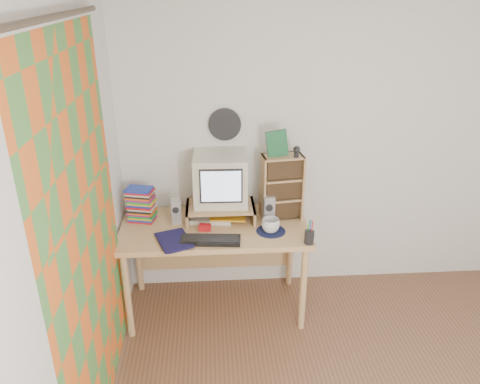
{
  "coord_description": "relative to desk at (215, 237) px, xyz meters",
  "views": [
    {
      "loc": [
        -1.05,
        -1.72,
        2.41
      ],
      "look_at": [
        -0.84,
        1.33,
        1.04
      ],
      "focal_mm": 35.0,
      "sensor_mm": 36.0,
      "label": 1
    }
  ],
  "objects": [
    {
      "name": "curtain",
      "position": [
        -0.68,
        -0.96,
        0.53
      ],
      "size": [
        0.0,
        2.2,
        2.2
      ],
      "primitive_type": "plane",
      "rotation": [
        1.57,
        0.0,
        1.57
      ],
      "color": "orange",
      "rests_on": "left_wall"
    },
    {
      "name": "dvd_stack",
      "position": [
        -0.55,
        0.06,
        0.27
      ],
      "size": [
        0.21,
        0.17,
        0.27
      ],
      "primitive_type": null,
      "rotation": [
        0.0,
        0.0,
        -0.23
      ],
      "color": "brown",
      "rests_on": "desk"
    },
    {
      "name": "speaker_left",
      "position": [
        -0.28,
        0.01,
        0.23
      ],
      "size": [
        0.08,
        0.08,
        0.19
      ],
      "primitive_type": "cube",
      "rotation": [
        0.0,
        0.0,
        0.11
      ],
      "color": "#AFAEB3",
      "rests_on": "desk"
    },
    {
      "name": "pen_cup",
      "position": [
        0.66,
        -0.37,
        0.2
      ],
      "size": [
        0.08,
        0.08,
        0.14
      ],
      "primitive_type": null,
      "rotation": [
        0.0,
        0.0,
        -0.27
      ],
      "color": "black",
      "rests_on": "desk"
    },
    {
      "name": "cd_rack",
      "position": [
        0.52,
        0.05,
        0.39
      ],
      "size": [
        0.32,
        0.2,
        0.5
      ],
      "primitive_type": "cube",
      "rotation": [
        0.0,
        0.0,
        0.13
      ],
      "color": "tan",
      "rests_on": "desk"
    },
    {
      "name": "keyboard",
      "position": [
        -0.03,
        -0.3,
        0.15
      ],
      "size": [
        0.43,
        0.18,
        0.03
      ],
      "primitive_type": "cube",
      "rotation": [
        0.0,
        0.0,
        -0.1
      ],
      "color": "black",
      "rests_on": "desk"
    },
    {
      "name": "diary",
      "position": [
        -0.39,
        -0.32,
        0.16
      ],
      "size": [
        0.31,
        0.27,
        0.05
      ],
      "primitive_type": "imported",
      "rotation": [
        0.0,
        0.0,
        0.35
      ],
      "color": "#13103E",
      "rests_on": "desk"
    },
    {
      "name": "speaker_right",
      "position": [
        0.41,
        -0.03,
        0.24
      ],
      "size": [
        0.09,
        0.09,
        0.22
      ],
      "primitive_type": "cube",
      "rotation": [
        0.0,
        0.0,
        0.13
      ],
      "color": "#AFAEB3",
      "rests_on": "desk"
    },
    {
      "name": "papers",
      "position": [
        0.03,
        0.06,
        0.16
      ],
      "size": [
        0.33,
        0.26,
        0.04
      ],
      "primitive_type": null,
      "rotation": [
        0.0,
        0.0,
        -0.12
      ],
      "color": "silver",
      "rests_on": "desk"
    },
    {
      "name": "mousepad",
      "position": [
        0.41,
        -0.18,
        0.14
      ],
      "size": [
        0.23,
        0.23,
        0.0
      ],
      "primitive_type": "cylinder",
      "rotation": [
        0.0,
        0.0,
        0.07
      ],
      "color": "#101036",
      "rests_on": "desk"
    },
    {
      "name": "back_wall",
      "position": [
        1.03,
        0.31,
        0.63
      ],
      "size": [
        3.5,
        0.0,
        3.5
      ],
      "primitive_type": "plane",
      "rotation": [
        1.57,
        0.0,
        0.0
      ],
      "color": "white",
      "rests_on": "floor"
    },
    {
      "name": "mug",
      "position": [
        0.41,
        -0.19,
        0.19
      ],
      "size": [
        0.16,
        0.16,
        0.1
      ],
      "primitive_type": "imported",
      "rotation": [
        0.0,
        0.0,
        -0.3
      ],
      "color": "silver",
      "rests_on": "desk"
    },
    {
      "name": "game_box",
      "position": [
        0.47,
        0.04,
        0.74
      ],
      "size": [
        0.15,
        0.04,
        0.19
      ],
      "primitive_type": "cube",
      "rotation": [
        0.0,
        0.0,
        0.06
      ],
      "color": "#1B5E35",
      "rests_on": "cd_rack"
    },
    {
      "name": "red_box",
      "position": [
        -0.07,
        -0.13,
        0.16
      ],
      "size": [
        0.09,
        0.06,
        0.04
      ],
      "primitive_type": "cube",
      "rotation": [
        0.0,
        0.0,
        -0.13
      ],
      "color": "red",
      "rests_on": "desk"
    },
    {
      "name": "desk",
      "position": [
        0.0,
        0.0,
        0.0
      ],
      "size": [
        1.4,
        0.7,
        0.75
      ],
      "color": "tan",
      "rests_on": "floor"
    },
    {
      "name": "webcam",
      "position": [
        0.61,
        0.01,
        0.68
      ],
      "size": [
        0.05,
        0.05,
        0.08
      ],
      "primitive_type": null,
      "rotation": [
        0.0,
        0.0,
        0.1
      ],
      "color": "black",
      "rests_on": "cd_rack"
    },
    {
      "name": "monitor_riser",
      "position": [
        0.05,
        0.04,
        0.23
      ],
      "size": [
        0.52,
        0.3,
        0.12
      ],
      "color": "tan",
      "rests_on": "desk"
    },
    {
      "name": "wall_disc",
      "position": [
        0.1,
        0.29,
        0.81
      ],
      "size": [
        0.25,
        0.02,
        0.25
      ],
      "primitive_type": "cylinder",
      "rotation": [
        1.57,
        0.0,
        0.0
      ],
      "color": "black",
      "rests_on": "back_wall"
    },
    {
      "name": "left_wall",
      "position": [
        -0.72,
        -1.44,
        0.63
      ],
      "size": [
        0.0,
        3.5,
        3.5
      ],
      "primitive_type": "plane",
      "rotation": [
        1.57,
        0.0,
        1.57
      ],
      "color": "white",
      "rests_on": "floor"
    },
    {
      "name": "crt_monitor",
      "position": [
        0.06,
        0.09,
        0.44
      ],
      "size": [
        0.41,
        0.41,
        0.38
      ],
      "primitive_type": "cube",
      "rotation": [
        0.0,
        0.0,
        -0.02
      ],
      "color": "beige",
      "rests_on": "monitor_riser"
    }
  ]
}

